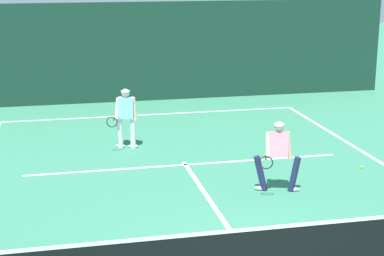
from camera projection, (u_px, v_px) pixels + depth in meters
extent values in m
cube|color=white|center=(152.00, 115.00, 21.09)|extent=(9.75, 0.10, 0.01)
cube|color=white|center=(186.00, 165.00, 15.89)|extent=(7.95, 0.10, 0.01)
cube|color=white|center=(215.00, 208.00, 13.08)|extent=(0.10, 6.40, 0.01)
cube|color=black|center=(266.00, 256.00, 9.95)|extent=(10.50, 0.02, 0.91)
cube|color=white|center=(267.00, 228.00, 9.83)|extent=(10.50, 0.03, 0.05)
cylinder|color=#1E234C|center=(294.00, 174.00, 13.97)|extent=(0.30, 0.22, 0.81)
cylinder|color=#1E234C|center=(261.00, 173.00, 14.03)|extent=(0.36, 0.23, 0.81)
ellipsoid|color=white|center=(294.00, 189.00, 14.06)|extent=(0.28, 0.18, 0.09)
ellipsoid|color=white|center=(260.00, 188.00, 14.12)|extent=(0.28, 0.18, 0.09)
cube|color=pink|center=(278.00, 144.00, 13.83)|extent=(0.49, 0.44, 0.59)
cylinder|color=beige|center=(289.00, 146.00, 13.82)|extent=(0.19, 0.14, 0.62)
cylinder|color=beige|center=(268.00, 145.00, 13.85)|extent=(0.24, 0.50, 0.50)
sphere|color=beige|center=(279.00, 126.00, 13.73)|extent=(0.21, 0.21, 0.21)
cylinder|color=white|center=(279.00, 125.00, 13.72)|extent=(0.29, 0.29, 0.04)
cylinder|color=black|center=(266.00, 158.00, 13.67)|extent=(0.11, 0.26, 0.03)
torus|color=black|center=(266.00, 163.00, 13.34)|extent=(0.29, 0.11, 0.29)
cylinder|color=silver|center=(133.00, 133.00, 17.26)|extent=(0.19, 0.18, 0.83)
cylinder|color=silver|center=(120.00, 133.00, 17.27)|extent=(0.19, 0.18, 0.83)
ellipsoid|color=white|center=(133.00, 146.00, 17.35)|extent=(0.28, 0.17, 0.09)
ellipsoid|color=white|center=(120.00, 146.00, 17.37)|extent=(0.28, 0.17, 0.09)
cube|color=#8CCCE0|center=(126.00, 108.00, 17.09)|extent=(0.47, 0.34, 0.58)
cylinder|color=beige|center=(135.00, 109.00, 17.08)|extent=(0.17, 0.13, 0.64)
cylinder|color=beige|center=(117.00, 109.00, 17.10)|extent=(0.21, 0.46, 0.57)
sphere|color=beige|center=(125.00, 93.00, 16.98)|extent=(0.22, 0.22, 0.22)
cylinder|color=white|center=(125.00, 91.00, 16.97)|extent=(0.29, 0.29, 0.04)
cylinder|color=black|center=(114.00, 119.00, 16.92)|extent=(0.10, 0.26, 0.03)
torus|color=black|center=(112.00, 122.00, 16.59)|extent=(0.29, 0.10, 0.29)
sphere|color=#D1E033|center=(361.00, 167.00, 15.62)|extent=(0.07, 0.07, 0.07)
cube|color=#153529|center=(141.00, 52.00, 22.78)|extent=(18.61, 0.12, 3.57)
cylinder|color=#9EA39E|center=(216.00, 8.00, 24.78)|extent=(0.18, 0.18, 6.38)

